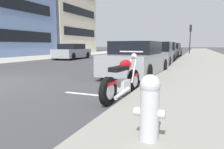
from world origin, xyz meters
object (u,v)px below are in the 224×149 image
at_px(fire_hydrant, 150,106).
at_px(parked_car_far_down_curb, 165,52).
at_px(parked_car_mid_block, 157,54).
at_px(parked_car_across_street, 137,60).
at_px(parked_car_second_in_row, 171,50).
at_px(crossing_truck, 140,46).
at_px(parked_motorcycle, 123,80).
at_px(car_opposite_curb, 72,52).
at_px(traffic_signal_near_corner, 190,33).

bearing_deg(fire_hydrant, parked_car_far_down_curb, 7.25).
bearing_deg(fire_hydrant, parked_car_mid_block, 9.63).
height_order(parked_car_across_street, parked_car_second_in_row, parked_car_second_in_row).
bearing_deg(parked_car_second_in_row, fire_hydrant, -172.31).
relative_size(parked_car_far_down_curb, crossing_truck, 0.92).
xyz_separation_m(parked_motorcycle, car_opposite_curb, (11.51, 8.83, 0.23)).
xyz_separation_m(parked_motorcycle, parked_car_mid_block, (8.62, 0.73, 0.26)).
bearing_deg(traffic_signal_near_corner, car_opposite_curb, 145.43).
height_order(parked_car_mid_block, parked_car_far_down_curb, parked_car_far_down_curb).
distance_m(crossing_truck, car_opposite_curb, 19.48).
relative_size(parked_motorcycle, parked_car_second_in_row, 0.48).
bearing_deg(parked_car_far_down_curb, car_opposite_curb, 101.79).
relative_size(parked_car_across_street, crossing_truck, 0.83).
height_order(parked_car_mid_block, fire_hydrant, parked_car_mid_block).
height_order(parked_car_across_street, traffic_signal_near_corner, traffic_signal_near_corner).
distance_m(parked_car_mid_block, traffic_signal_near_corner, 16.89).
distance_m(parked_car_across_street, crossing_truck, 28.18).
distance_m(parked_car_mid_block, crossing_truck, 23.36).
distance_m(parked_motorcycle, parked_car_second_in_row, 18.87).
xyz_separation_m(parked_car_second_in_row, car_opposite_curb, (-7.34, 7.87, -0.04)).
distance_m(parked_motorcycle, parked_car_far_down_curb, 13.59).
bearing_deg(parked_car_far_down_curb, traffic_signal_near_corner, -10.36).
relative_size(parked_car_mid_block, crossing_truck, 0.89).
distance_m(parked_car_far_down_curb, traffic_signal_near_corner, 12.05).
relative_size(parked_car_mid_block, traffic_signal_near_corner, 1.19).
distance_m(parked_car_second_in_row, crossing_truck, 13.80).
xyz_separation_m(parked_car_across_street, parked_car_mid_block, (4.99, 0.08, 0.03)).
distance_m(crossing_truck, traffic_signal_near_corner, 10.17).
distance_m(parked_car_second_in_row, fire_hydrant, 21.22).
xyz_separation_m(crossing_truck, traffic_signal_near_corner, (-5.64, -8.26, 1.84)).
bearing_deg(crossing_truck, parked_motorcycle, 99.92).
distance_m(parked_motorcycle, car_opposite_curb, 14.51).
bearing_deg(parked_motorcycle, fire_hydrant, -148.69).
relative_size(parked_car_across_street, parked_car_second_in_row, 0.98).
xyz_separation_m(parked_car_mid_block, crossing_truck, (22.33, 6.84, 0.34)).
height_order(parked_car_mid_block, crossing_truck, crossing_truck).
relative_size(car_opposite_curb, fire_hydrant, 5.50).
bearing_deg(parked_car_across_street, parked_car_far_down_curb, 4.48).
xyz_separation_m(parked_car_mid_block, parked_car_second_in_row, (10.23, 0.23, 0.01)).
bearing_deg(parked_car_across_street, parked_motorcycle, -166.70).
height_order(parked_car_second_in_row, traffic_signal_near_corner, traffic_signal_near_corner).
bearing_deg(fire_hydrant, car_opposite_curb, 35.81).
distance_m(parked_car_across_street, car_opposite_curb, 11.35).
bearing_deg(traffic_signal_near_corner, parked_car_across_street, 176.48).
xyz_separation_m(parked_car_second_in_row, fire_hydrant, (-21.12, -2.08, -0.14)).
xyz_separation_m(parked_car_across_street, fire_hydrant, (-5.91, -1.77, -0.10)).
xyz_separation_m(crossing_truck, car_opposite_curb, (-19.44, 1.26, -0.37)).
relative_size(parked_car_across_street, traffic_signal_near_corner, 1.10).
xyz_separation_m(parked_car_far_down_curb, parked_car_second_in_row, (5.28, 0.07, -0.01)).
relative_size(crossing_truck, fire_hydrant, 6.43).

